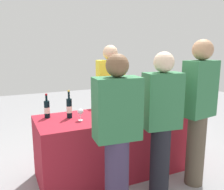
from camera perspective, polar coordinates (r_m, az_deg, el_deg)
ground_plane at (r=3.36m, az=0.00°, el=-17.58°), size 12.00×12.00×0.00m
tasting_table at (r=3.18m, az=0.00°, el=-11.40°), size 1.86×0.76×0.78m
wine_bottle_0 at (r=3.00m, az=-15.01°, el=-3.21°), size 0.07×0.07×0.29m
wine_bottle_1 at (r=2.93m, az=-10.00°, el=-3.02°), size 0.07×0.07×0.34m
wine_bottle_2 at (r=3.09m, az=-3.07°, el=-2.27°), size 0.07×0.07×0.31m
wine_bottle_3 at (r=3.27m, az=2.48°, el=-1.39°), size 0.08×0.08×0.32m
wine_bottle_4 at (r=3.46m, az=7.96°, el=-0.96°), size 0.07×0.07×0.31m
wine_glass_0 at (r=2.81m, az=-7.42°, el=-4.01°), size 0.07×0.07×0.14m
wine_glass_1 at (r=2.88m, az=-2.06°, el=-3.47°), size 0.07×0.07×0.14m
wine_glass_2 at (r=2.98m, az=1.49°, el=-3.17°), size 0.07×0.07×0.13m
wine_glass_3 at (r=2.97m, az=6.05°, el=-3.00°), size 0.07×0.07×0.15m
wine_glass_4 at (r=3.17m, az=7.97°, el=-2.36°), size 0.07×0.07×0.13m
wine_glass_5 at (r=3.21m, az=11.87°, el=-2.31°), size 0.07×0.07×0.14m
ice_bucket at (r=3.31m, az=8.63°, el=-1.93°), size 0.20×0.20×0.17m
server_pouring at (r=3.69m, az=-0.39°, el=-0.08°), size 0.42×0.26×1.64m
guest_0 at (r=2.29m, az=1.18°, el=-8.81°), size 0.45×0.27×1.56m
guest_1 at (r=2.62m, az=11.53°, el=-6.05°), size 0.41×0.27×1.57m
guest_2 at (r=2.93m, az=19.63°, el=-2.97°), size 0.42×0.27×1.70m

